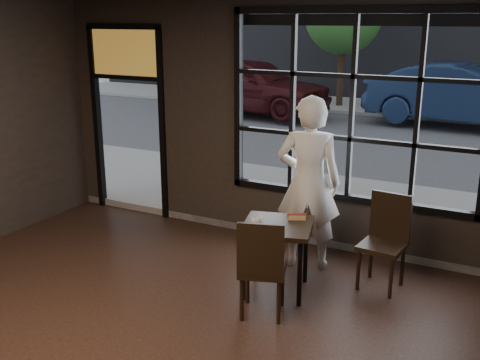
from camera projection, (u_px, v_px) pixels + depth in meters
The scene contains 12 objects.
window_frame at pixel (352, 108), 6.56m from camera, with size 3.06×0.12×2.28m, color black.
stained_transom at pixel (125, 52), 7.87m from camera, with size 1.20×0.06×0.70m, color orange.
street_asphalt at pixel (458, 83), 25.04m from camera, with size 60.00×41.00×0.04m, color #545456.
cafe_table at pixel (277, 258), 5.92m from camera, with size 0.71×0.71×0.76m, color black.
chair_near at pixel (263, 266), 5.43m from camera, with size 0.44×0.44×1.02m, color black.
chair_window at pixel (382, 243), 5.95m from camera, with size 0.44×0.44×1.02m, color black.
man at pixel (309, 183), 6.38m from camera, with size 0.73×0.48×2.01m, color silver.
hotdog at pixel (297, 217), 5.94m from camera, with size 0.20×0.08×0.06m, color tan, non-canonical shape.
cup at pixel (256, 222), 5.74m from camera, with size 0.12×0.12×0.10m, color silver.
navy_car at pixel (462, 95), 14.55m from camera, with size 1.68×4.82×1.59m, color #13203C.
maroon_car at pixel (251, 85), 16.47m from camera, with size 1.92×4.77×1.62m, color #380E10.
tree_left at pixel (343, 15), 17.28m from camera, with size 2.40×2.40×4.09m.
Camera 1 is at (3.06, -2.89, 2.82)m, focal length 42.00 mm.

